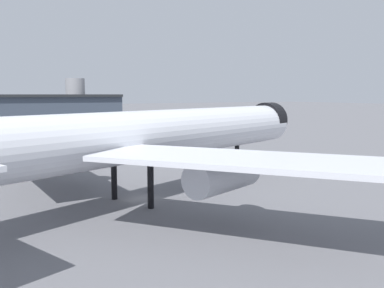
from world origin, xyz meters
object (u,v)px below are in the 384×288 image
(service_truck_front, at_px, (196,145))
(traffic_cone_wingtip, at_px, (159,151))
(airliner_near_gate, at_px, (146,137))
(baggage_cart_trailing, at_px, (83,150))

(service_truck_front, xyz_separation_m, traffic_cone_wingtip, (-6.85, 3.34, -1.28))
(airliner_near_gate, bearing_deg, baggage_cart_trailing, 64.86)
(traffic_cone_wingtip, bearing_deg, baggage_cart_trailing, 159.75)
(baggage_cart_trailing, bearing_deg, service_truck_front, -113.47)
(airliner_near_gate, bearing_deg, service_truck_front, 31.09)
(baggage_cart_trailing, xyz_separation_m, traffic_cone_wingtip, (14.33, -5.28, -0.67))
(airliner_near_gate, relative_size, traffic_cone_wingtip, 99.21)
(service_truck_front, relative_size, baggage_cart_trailing, 2.44)
(baggage_cart_trailing, distance_m, traffic_cone_wingtip, 15.28)
(airliner_near_gate, distance_m, traffic_cone_wingtip, 38.97)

